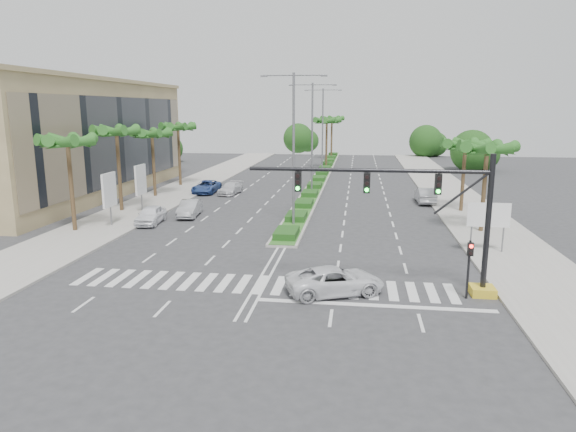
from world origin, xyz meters
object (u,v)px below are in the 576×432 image
object	(u,v)px
car_right	(425,195)
car_parked_c	(206,187)
car_parked_a	(151,215)
car_parked_d	(231,188)
car_parked_b	(190,208)
car_crossing	(335,281)

from	to	relation	value
car_right	car_parked_c	bearing A→B (deg)	-8.66
car_parked_a	car_parked_d	xyz separation A→B (m)	(2.87, 15.52, -0.10)
car_parked_a	car_right	xyz separation A→B (m)	(23.60, 12.80, 0.04)
car_parked_a	car_parked_d	bearing A→B (deg)	74.57
car_parked_b	car_parked_c	world-z (taller)	car_parked_b
car_parked_b	car_crossing	bearing A→B (deg)	-58.30
car_parked_c	car_crossing	distance (m)	34.04
car_parked_d	car_crossing	bearing A→B (deg)	-59.70
car_parked_d	car_right	world-z (taller)	car_right
car_parked_b	car_crossing	size ratio (longest dim) A/B	0.87
car_parked_a	car_parked_d	distance (m)	15.78
car_parked_a	car_right	size ratio (longest dim) A/B	0.92
car_parked_d	car_parked_b	bearing A→B (deg)	-86.12
car_crossing	car_parked_d	bearing A→B (deg)	1.99
car_crossing	car_parked_b	bearing A→B (deg)	16.28
car_parked_d	car_crossing	world-z (taller)	car_crossing
car_parked_d	car_parked_c	bearing A→B (deg)	-179.38
car_parked_a	car_crossing	size ratio (longest dim) A/B	0.86
car_right	car_parked_a	bearing A→B (deg)	27.13
car_right	car_crossing	bearing A→B (deg)	72.67
car_parked_c	car_crossing	xyz separation A→B (m)	(15.83, -30.13, -0.00)
car_parked_a	car_crossing	bearing A→B (deg)	-47.04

